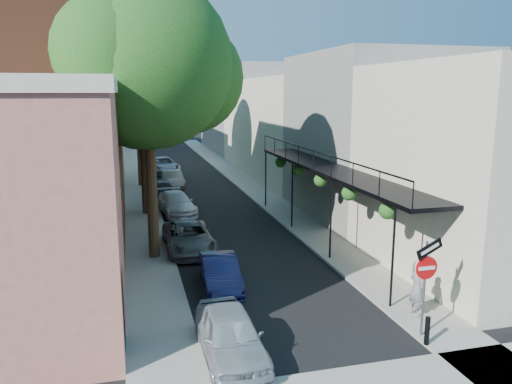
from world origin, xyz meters
TOP-DOWN VIEW (x-y plane):
  - ground at (0.00, 0.00)m, footprint 160.00×160.00m
  - road_surface at (0.00, 30.00)m, footprint 6.00×64.00m
  - sidewalk_left at (-4.00, 30.00)m, footprint 2.00×64.00m
  - sidewalk_right at (4.00, 30.00)m, footprint 2.00×64.00m
  - buildings_left at (-9.30, 28.76)m, footprint 10.10×59.10m
  - buildings_right at (8.99, 29.49)m, footprint 9.80×55.00m
  - sign_post at (3.16, 0.97)m, footprint 0.89×0.17m
  - bollard at (3.00, 0.50)m, footprint 0.14×0.14m
  - oak_near at (-3.37, 10.26)m, footprint 7.48×6.80m
  - oak_mid at (-3.42, 18.23)m, footprint 6.60×6.00m
  - oak_far at (-3.35, 27.27)m, footprint 7.70×7.00m
  - parked_car_a at (-2.31, 1.34)m, footprint 1.57×3.84m
  - parked_car_b at (-1.71, 6.12)m, footprint 1.44×3.63m
  - parked_car_c at (-2.26, 10.69)m, footprint 2.09×4.47m
  - parked_car_d at (-2.12, 17.82)m, footprint 2.26×4.45m
  - parked_car_e at (-2.60, 22.06)m, footprint 1.60×3.68m
  - parked_car_f at (-1.54, 26.03)m, footprint 1.48×3.76m
  - parked_car_g at (-1.76, 32.98)m, footprint 2.86×5.22m
  - pedestrian at (3.73, 2.22)m, footprint 0.47×0.67m

SIDE VIEW (x-z plane):
  - ground at x=0.00m, z-range 0.00..0.00m
  - road_surface at x=0.00m, z-range 0.00..0.01m
  - sidewalk_left at x=-4.00m, z-range 0.00..0.12m
  - sidewalk_right at x=4.00m, z-range 0.00..0.12m
  - bollard at x=3.00m, z-range 0.12..0.92m
  - parked_car_b at x=-1.71m, z-range 0.00..1.18m
  - parked_car_f at x=-1.54m, z-range 0.00..1.22m
  - parked_car_e at x=-2.60m, z-range 0.00..1.24m
  - parked_car_d at x=-2.12m, z-range 0.00..1.24m
  - parked_car_c at x=-2.26m, z-range 0.00..1.24m
  - parked_car_a at x=-2.31m, z-range 0.00..1.30m
  - parked_car_g at x=-1.76m, z-range 0.00..1.38m
  - pedestrian at x=3.73m, z-range 0.12..1.87m
  - sign_post at x=3.16m, z-range 0.54..3.53m
  - buildings_right at x=8.99m, z-range -0.58..9.42m
  - buildings_left at x=-9.30m, z-range -1.06..10.94m
  - oak_mid at x=-3.42m, z-range 1.96..12.16m
  - oak_near at x=-3.37m, z-range 2.17..13.59m
  - oak_far at x=-3.35m, z-range 2.31..14.21m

